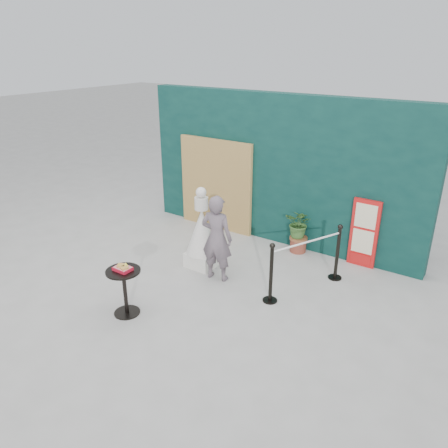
% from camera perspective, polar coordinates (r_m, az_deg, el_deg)
% --- Properties ---
extents(ground, '(60.00, 60.00, 0.00)m').
position_cam_1_polar(ground, '(7.09, -5.55, -10.61)').
color(ground, '#ADAAA5').
rests_on(ground, ground).
extents(back_wall, '(6.00, 0.30, 3.00)m').
position_cam_1_polar(back_wall, '(8.90, 7.12, 7.00)').
color(back_wall, '#092928').
rests_on(back_wall, ground).
extents(bamboo_fence, '(1.80, 0.08, 2.00)m').
position_cam_1_polar(bamboo_fence, '(9.56, -1.10, 5.15)').
color(bamboo_fence, tan).
rests_on(bamboo_fence, ground).
extents(woman, '(0.62, 0.46, 1.55)m').
position_cam_1_polar(woman, '(7.48, -0.95, -1.87)').
color(woman, '#64565D').
rests_on(woman, ground).
extents(menu_board, '(0.50, 0.07, 1.30)m').
position_cam_1_polar(menu_board, '(8.36, 17.81, -1.19)').
color(menu_board, red).
rests_on(menu_board, ground).
extents(statue, '(0.60, 0.60, 1.54)m').
position_cam_1_polar(statue, '(7.97, -2.89, -1.42)').
color(statue, silver).
rests_on(statue, ground).
extents(cafe_table, '(0.52, 0.52, 0.75)m').
position_cam_1_polar(cafe_table, '(6.80, -12.88, -7.78)').
color(cafe_table, black).
rests_on(cafe_table, ground).
extents(food_basket, '(0.26, 0.19, 0.11)m').
position_cam_1_polar(food_basket, '(6.66, -13.06, -5.63)').
color(food_basket, red).
rests_on(food_basket, cafe_table).
extents(planter, '(0.53, 0.46, 0.90)m').
position_cam_1_polar(planter, '(8.68, 9.81, -0.44)').
color(planter, brown).
rests_on(planter, ground).
extents(stanchion_barrier, '(0.84, 1.54, 1.03)m').
position_cam_1_polar(stanchion_barrier, '(7.38, 10.64, -5.04)').
color(stanchion_barrier, black).
rests_on(stanchion_barrier, ground).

